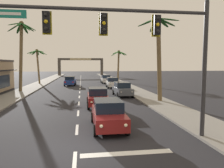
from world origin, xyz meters
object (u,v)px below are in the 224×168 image
object	(u,v)px
traffic_signal_mast	(138,37)
town_gateway_arch	(81,64)
palm_left_third	(21,45)
palm_left_farthest	(37,58)
sedan_lead_at_stop_bar	(108,114)
palm_right_second	(159,45)
sedan_parked_far_kerb	(112,82)
sedan_oncoming_far	(70,81)
sedan_parked_nearest_kerb	(122,89)
sedan_third_in_queue	(98,97)
sedan_parked_mid_kerb	(106,79)
palm_right_farthest	(119,59)

from	to	relation	value
traffic_signal_mast	town_gateway_arch	distance (m)	63.15
palm_left_third	palm_left_farthest	distance (m)	11.72
sedan_lead_at_stop_bar	palm_right_second	xyz separation A→B (m)	(6.09, 8.02, 4.88)
sedan_parked_far_kerb	palm_left_farthest	size ratio (longest dim) A/B	0.66
sedan_oncoming_far	palm_left_third	size ratio (longest dim) A/B	0.46
sedan_oncoming_far	sedan_parked_nearest_kerb	xyz separation A→B (m)	(6.93, -14.03, 0.00)
sedan_third_in_queue	palm_right_second	xyz separation A→B (m)	(6.23, 1.22, 4.88)
sedan_parked_nearest_kerb	palm_right_second	world-z (taller)	palm_right_second
sedan_parked_mid_kerb	sedan_parked_far_kerb	xyz separation A→B (m)	(0.12, -8.51, 0.00)
sedan_third_in_queue	town_gateway_arch	bearing A→B (deg)	91.84
traffic_signal_mast	sedan_oncoming_far	bearing A→B (deg)	99.28
sedan_third_in_queue	sedan_parked_nearest_kerb	bearing A→B (deg)	59.26
sedan_parked_nearest_kerb	sedan_parked_mid_kerb	bearing A→B (deg)	89.89
palm_right_farthest	sedan_parked_nearest_kerb	bearing A→B (deg)	-98.79
palm_right_second	town_gateway_arch	bearing A→B (deg)	98.61
sedan_lead_at_stop_bar	sedan_parked_mid_kerb	distance (m)	30.64
sedan_third_in_queue	palm_left_farthest	distance (m)	25.55
sedan_third_in_queue	sedan_oncoming_far	size ratio (longest dim) A/B	0.99
sedan_parked_nearest_kerb	sedan_parked_mid_kerb	xyz separation A→B (m)	(0.04, 17.90, 0.00)
traffic_signal_mast	sedan_third_in_queue	xyz separation A→B (m)	(-1.24, 9.30, -4.24)
palm_right_farthest	palm_left_farthest	bearing A→B (deg)	-165.92
sedan_parked_nearest_kerb	palm_left_farthest	world-z (taller)	palm_left_farthest
sedan_third_in_queue	palm_right_second	world-z (taller)	palm_right_second
sedan_oncoming_far	palm_right_second	world-z (taller)	palm_right_second
sedan_parked_mid_kerb	palm_right_second	size ratio (longest dim) A/B	0.52
palm_left_third	palm_right_second	world-z (taller)	palm_left_third
palm_right_second	sedan_oncoming_far	bearing A→B (deg)	117.68
palm_right_second	sedan_third_in_queue	bearing A→B (deg)	-168.93
sedan_parked_mid_kerb	sedan_parked_far_kerb	bearing A→B (deg)	-89.22
palm_right_farthest	town_gateway_arch	world-z (taller)	palm_right_farthest
traffic_signal_mast	sedan_third_in_queue	world-z (taller)	traffic_signal_mast
sedan_parked_far_kerb	palm_right_farthest	size ratio (longest dim) A/B	0.64
traffic_signal_mast	sedan_oncoming_far	distance (m)	29.78
sedan_parked_nearest_kerb	palm_left_third	bearing A→B (deg)	155.88
sedan_parked_mid_kerb	palm_left_farthest	distance (m)	13.94
sedan_lead_at_stop_bar	palm_right_farthest	world-z (taller)	palm_right_farthest
sedan_parked_mid_kerb	palm_right_farthest	world-z (taller)	palm_right_farthest
sedan_parked_nearest_kerb	town_gateway_arch	bearing A→B (deg)	96.12
traffic_signal_mast	town_gateway_arch	bearing A→B (deg)	92.69
sedan_parked_mid_kerb	sedan_parked_far_kerb	distance (m)	8.51
sedan_parked_nearest_kerb	sedan_third_in_queue	bearing A→B (deg)	-120.74
sedan_parked_far_kerb	sedan_oncoming_far	bearing A→B (deg)	146.79
sedan_parked_nearest_kerb	traffic_signal_mast	bearing A→B (deg)	-98.24
sedan_lead_at_stop_bar	sedan_third_in_queue	bearing A→B (deg)	91.17
sedan_third_in_queue	sedan_oncoming_far	xyz separation A→B (m)	(-3.51, 19.79, 0.00)
palm_left_farthest	palm_left_third	bearing A→B (deg)	-88.76
sedan_third_in_queue	palm_left_third	world-z (taller)	palm_left_third
sedan_third_in_queue	sedan_parked_mid_kerb	world-z (taller)	same
palm_left_third	town_gateway_arch	size ratio (longest dim) A/B	0.64
sedan_third_in_queue	sedan_lead_at_stop_bar	bearing A→B (deg)	-88.83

